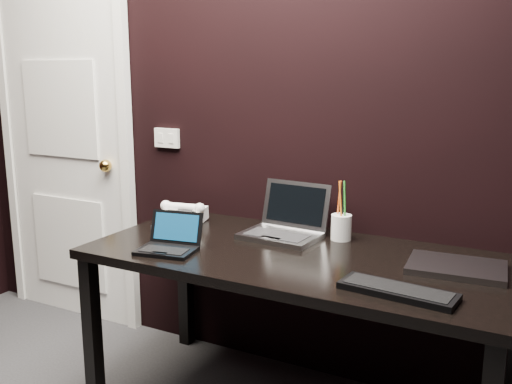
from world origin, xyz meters
The scene contains 11 objects.
wall_back centered at (0.00, 1.80, 1.30)m, with size 4.00×4.00×0.00m, color black.
door centered at (-1.35, 1.78, 1.04)m, with size 0.99×0.10×2.14m.
wall_switch centered at (-0.62, 1.79, 1.12)m, with size 0.15×0.02×0.10m.
desk centered at (0.30, 1.40, 0.66)m, with size 1.70×0.80×0.74m.
netbook centered at (-0.17, 1.18, 0.77)m, with size 0.26×0.24×0.15m.
silver_laptop centered at (0.16, 1.60, 0.78)m, with size 0.35×0.32×0.23m.
ext_keyboard centered at (0.78, 1.16, 0.75)m, with size 0.40×0.17×0.02m.
closed_laptop centered at (0.91, 1.49, 0.75)m, with size 0.37×0.28×0.02m.
desk_phone centered at (-0.38, 1.58, 0.78)m, with size 0.24×0.21×0.12m.
mobile_phone centered at (-0.42, 1.43, 0.77)m, with size 0.05×0.04×0.08m.
pen_cup centered at (0.40, 1.66, 0.80)m, with size 0.11×0.11×0.26m.
Camera 1 is at (1.20, -0.63, 1.47)m, focal length 40.00 mm.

